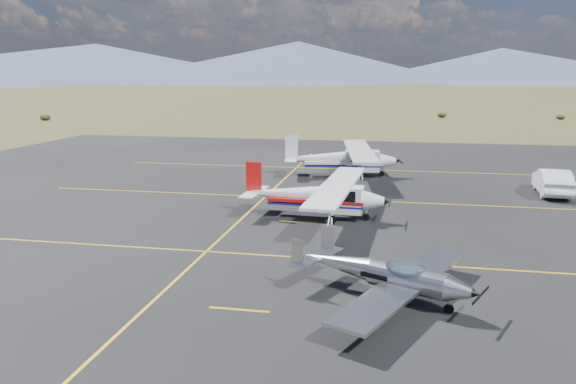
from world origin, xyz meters
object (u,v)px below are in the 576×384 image
at_px(aircraft_plain, 343,158).
at_px(sedan, 553,182).
at_px(aircraft_cessna, 316,194).
at_px(aircraft_low_wing, 388,274).

relative_size(aircraft_plain, sedan, 2.49).
xyz_separation_m(aircraft_cessna, sedan, (13.60, 8.42, -0.43)).
relative_size(aircraft_cessna, aircraft_plain, 0.91).
relative_size(aircraft_low_wing, sedan, 1.66).
relative_size(aircraft_low_wing, aircraft_cessna, 0.74).
bearing_deg(aircraft_cessna, aircraft_plain, 92.30).
xyz_separation_m(aircraft_low_wing, aircraft_plain, (-3.66, 22.48, 0.49)).
bearing_deg(aircraft_low_wing, sedan, 86.36).
bearing_deg(aircraft_low_wing, aircraft_plain, 123.15).
bearing_deg(aircraft_plain, sedan, -24.02).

